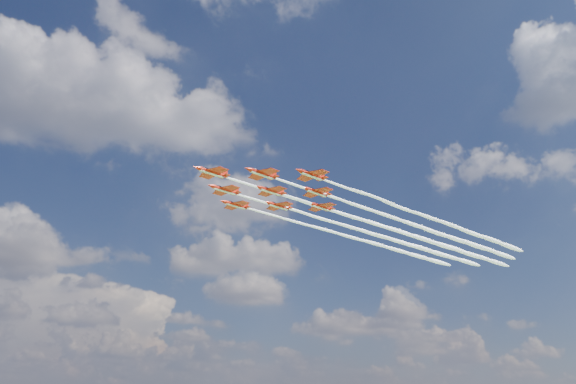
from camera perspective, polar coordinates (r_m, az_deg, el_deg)
The scene contains 9 objects.
jet_lead at distance 167.12m, azimuth 8.53°, elevation -3.12°, with size 106.66×60.23×2.35m.
jet_row2_port at distance 169.89m, azimuth 12.33°, elevation -3.16°, with size 106.66×60.23×2.35m.
jet_row2_starb at distance 178.12m, azimuth 8.57°, elevation -4.21°, with size 106.66×60.23×2.35m.
jet_row3_port at distance 173.38m, azimuth 15.99°, elevation -3.18°, with size 106.66×60.23×2.35m.
jet_row3_centre at distance 180.88m, azimuth 12.14°, elevation -4.23°, with size 106.66×60.23×2.35m.
jet_row3_starb at distance 189.19m, azimuth 8.60°, elevation -5.17°, with size 106.66×60.23×2.35m.
jet_row4_port at distance 184.32m, azimuth 15.59°, elevation -4.23°, with size 106.66×60.23×2.35m.
jet_row4_starb at distance 191.93m, azimuth 11.96°, elevation -5.18°, with size 106.66×60.23×2.35m.
jet_tail at distance 195.32m, azimuth 15.23°, elevation -5.17°, with size 106.66×60.23×2.35m.
Camera 1 is at (-23.70, -122.67, 31.17)m, focal length 35.00 mm.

